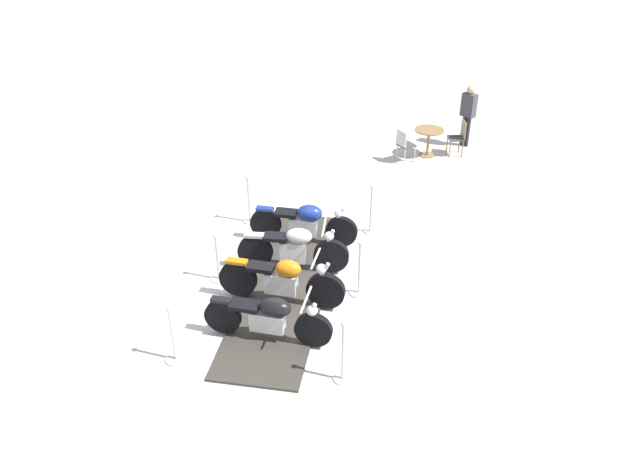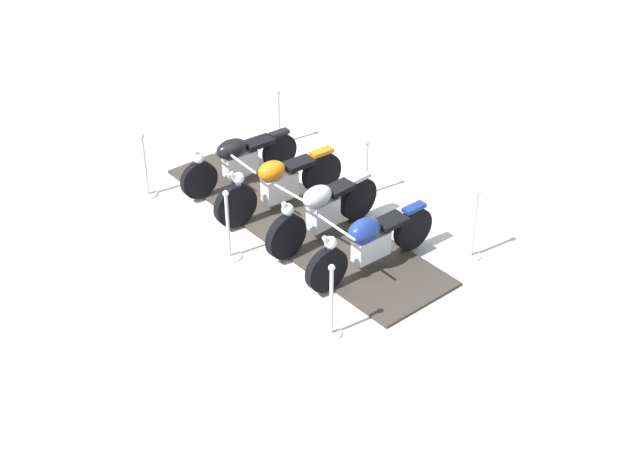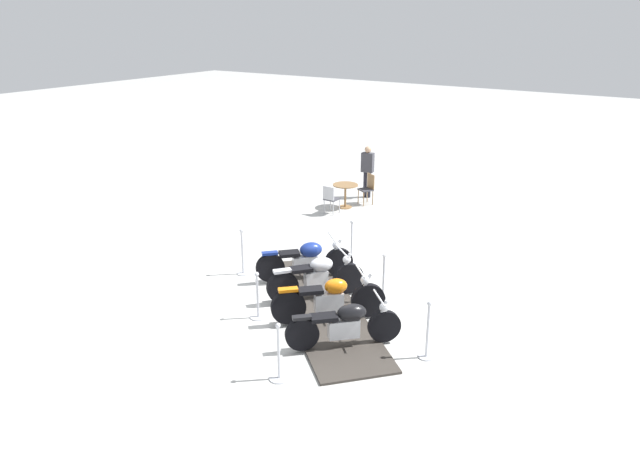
# 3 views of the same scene
# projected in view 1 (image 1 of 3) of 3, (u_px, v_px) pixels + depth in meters

# --- Properties ---
(ground_plane) EXTENTS (80.00, 80.00, 0.00)m
(ground_plane) POSITION_uv_depth(u_px,v_px,m) (288.00, 286.00, 11.47)
(ground_plane) COLOR silver
(display_platform) EXTENTS (4.65, 4.93, 0.05)m
(display_platform) POSITION_uv_depth(u_px,v_px,m) (288.00, 285.00, 11.46)
(display_platform) COLOR #38332D
(display_platform) RESTS_ON ground_plane
(motorcycle_black) EXTENTS (1.62, 1.63, 0.93)m
(motorcycle_black) POSITION_uv_depth(u_px,v_px,m) (269.00, 317.00, 9.89)
(motorcycle_black) COLOR black
(motorcycle_black) RESTS_ON display_platform
(motorcycle_copper) EXTENTS (1.72, 1.75, 1.02)m
(motorcycle_copper) POSITION_uv_depth(u_px,v_px,m) (282.00, 280.00, 10.77)
(motorcycle_copper) COLOR black
(motorcycle_copper) RESTS_ON display_platform
(motorcycle_chrome) EXTENTS (1.78, 1.45, 1.01)m
(motorcycle_chrome) POSITION_uv_depth(u_px,v_px,m) (294.00, 248.00, 11.65)
(motorcycle_chrome) COLOR black
(motorcycle_chrome) RESTS_ON display_platform
(motorcycle_navy) EXTENTS (1.73, 1.66, 0.97)m
(motorcycle_navy) POSITION_uv_depth(u_px,v_px,m) (305.00, 222.00, 12.53)
(motorcycle_navy) COLOR black
(motorcycle_navy) RESTS_ON display_platform
(stanchion_left_mid) EXTENTS (0.34, 0.34, 1.01)m
(stanchion_left_mid) POSITION_uv_depth(u_px,v_px,m) (218.00, 266.00, 11.51)
(stanchion_left_mid) COLOR silver
(stanchion_left_mid) RESTS_ON ground_plane
(stanchion_right_front) EXTENTS (0.29, 0.29, 1.13)m
(stanchion_right_front) POSITION_uv_depth(u_px,v_px,m) (343.00, 359.00, 9.15)
(stanchion_right_front) COLOR silver
(stanchion_right_front) RESTS_ON ground_plane
(stanchion_left_rear) EXTENTS (0.30, 0.30, 1.14)m
(stanchion_left_rear) POSITION_uv_depth(u_px,v_px,m) (249.00, 206.00, 13.38)
(stanchion_left_rear) COLOR silver
(stanchion_left_rear) RESTS_ON ground_plane
(stanchion_left_front) EXTENTS (0.35, 0.35, 1.06)m
(stanchion_left_front) POSITION_uv_depth(u_px,v_px,m) (174.00, 344.00, 9.58)
(stanchion_left_front) COLOR silver
(stanchion_left_front) RESTS_ON ground_plane
(stanchion_right_mid) EXTENTS (0.35, 0.35, 1.14)m
(stanchion_right_mid) POSITION_uv_depth(u_px,v_px,m) (359.00, 278.00, 11.11)
(stanchion_right_mid) COLOR silver
(stanchion_right_mid) RESTS_ON ground_plane
(stanchion_right_rear) EXTENTS (0.28, 0.28, 1.12)m
(stanchion_right_rear) POSITION_uv_depth(u_px,v_px,m) (371.00, 215.00, 13.00)
(stanchion_right_rear) COLOR silver
(stanchion_right_rear) RESTS_ON ground_plane
(cafe_table) EXTENTS (0.80, 0.80, 0.75)m
(cafe_table) POSITION_uv_depth(u_px,v_px,m) (429.00, 136.00, 16.48)
(cafe_table) COLOR olive
(cafe_table) RESTS_ON ground_plane
(cafe_chair_near_table) EXTENTS (0.55, 0.55, 0.99)m
(cafe_chair_near_table) POSITION_uv_depth(u_px,v_px,m) (459.00, 136.00, 16.52)
(cafe_chair_near_table) COLOR olive
(cafe_chair_near_table) RESTS_ON ground_plane
(cafe_chair_across_table) EXTENTS (0.42, 0.42, 0.89)m
(cafe_chair_across_table) POSITION_uv_depth(u_px,v_px,m) (404.00, 144.00, 16.15)
(cafe_chair_across_table) COLOR #B7B7BC
(cafe_chair_across_table) RESTS_ON ground_plane
(bystander_person) EXTENTS (0.28, 0.43, 1.74)m
(bystander_person) POSITION_uv_depth(u_px,v_px,m) (468.00, 110.00, 16.86)
(bystander_person) COLOR #23232D
(bystander_person) RESTS_ON ground_plane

